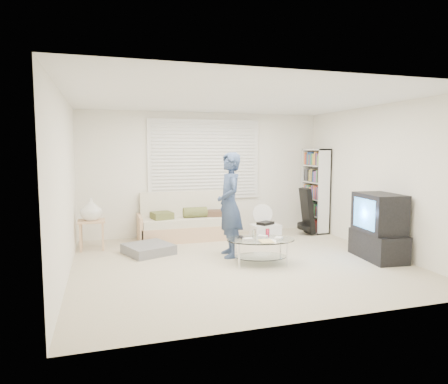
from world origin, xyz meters
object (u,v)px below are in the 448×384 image
object	(u,v)px
bookshelf	(315,190)
coffee_table	(261,244)
futon_sofa	(187,224)
tv_unit	(378,227)

from	to	relation	value
bookshelf	coffee_table	bearing A→B (deg)	-136.05
futon_sofa	tv_unit	xyz separation A→B (m)	(2.65, -2.31, 0.21)
tv_unit	bookshelf	bearing A→B (deg)	86.79
tv_unit	coffee_table	world-z (taller)	tv_unit
futon_sofa	tv_unit	size ratio (longest dim) A/B	1.79
tv_unit	coffee_table	distance (m)	1.94
futon_sofa	coffee_table	size ratio (longest dim) A/B	1.63
coffee_table	futon_sofa	bearing A→B (deg)	109.75
futon_sofa	bookshelf	world-z (taller)	bookshelf
coffee_table	tv_unit	bearing A→B (deg)	-7.99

